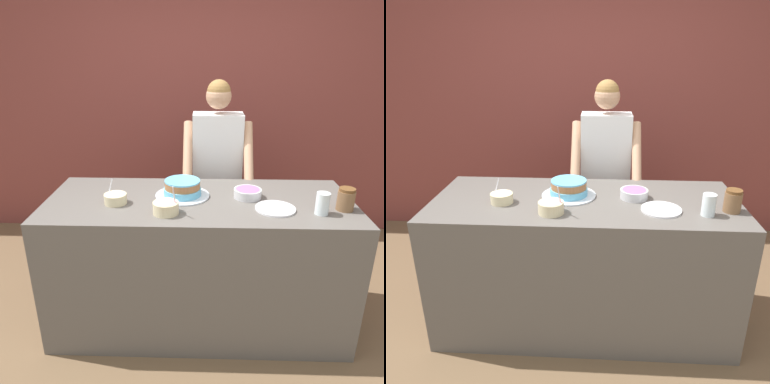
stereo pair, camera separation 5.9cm
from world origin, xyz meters
The scene contains 11 objects.
ground_plane centered at (0.00, 0.00, 0.00)m, with size 14.00×14.00×0.00m, color brown.
wall_back centered at (0.00, 1.90, 1.30)m, with size 10.00×0.05×2.60m.
counter centered at (0.00, 0.40, 0.47)m, with size 1.97×0.80×0.93m.
person_baker centered at (0.14, 1.07, 0.98)m, with size 0.53×0.46×1.62m.
cake centered at (-0.11, 0.46, 0.98)m, with size 0.36×0.36×0.11m.
frosting_bowl_white centered at (-0.52, 0.32, 0.97)m, with size 0.14×0.14×0.15m.
frosting_bowl_pink centered at (-0.19, 0.18, 0.97)m, with size 0.15×0.15×0.19m.
frosting_bowl_purple centered at (0.32, 0.44, 0.96)m, with size 0.18×0.18×0.06m.
drinking_glass centered at (0.72, 0.20, 1.00)m, with size 0.08×0.08×0.13m.
ceramic_plate centered at (0.46, 0.26, 0.94)m, with size 0.24×0.24×0.01m.
stoneware_jar centered at (0.88, 0.27, 1.00)m, with size 0.10×0.10×0.14m.
Camera 1 is at (0.03, -1.83, 1.86)m, focal length 35.00 mm.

